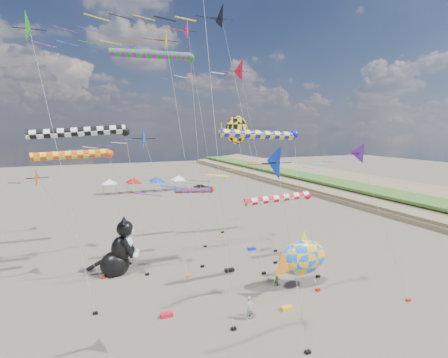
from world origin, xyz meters
TOP-DOWN VIEW (x-y plane):
  - ground at (0.00, 0.00)m, footprint 260.00×260.00m
  - delta_kite_1 at (-2.98, 0.04)m, footprint 9.86×2.00m
  - delta_kite_2 at (-6.23, 13.59)m, footprint 9.69×2.20m
  - delta_kite_3 at (-0.86, 24.35)m, footprint 17.41×2.67m
  - delta_kite_4 at (0.72, 13.45)m, footprint 15.31×2.48m
  - delta_kite_5 at (-14.32, 16.30)m, footprint 8.82×1.82m
  - delta_kite_6 at (-13.96, 9.91)m, footprint 9.97×2.33m
  - delta_kite_7 at (7.33, 2.48)m, footprint 9.67×1.71m
  - delta_kite_8 at (-4.91, 15.38)m, footprint 12.50×2.22m
  - delta_kite_9 at (4.57, 16.50)m, footprint 11.06×2.49m
  - windsock_0 at (2.05, 25.43)m, footprint 6.56×0.72m
  - windsock_1 at (4.31, 8.97)m, footprint 7.82×0.65m
  - windsock_2 at (4.09, 11.96)m, footprint 9.23×0.79m
  - windsock_3 at (-11.04, 15.52)m, footprint 9.35×0.79m
  - windsock_4 at (-3.62, 20.94)m, footprint 10.01×0.88m
  - windsock_5 at (-11.72, 18.91)m, footprint 8.36×0.81m
  - angelfish_kite at (2.01, 13.54)m, footprint 3.74×3.02m
  - cat_inflatable at (-8.56, 16.84)m, footprint 4.52×3.04m
  - fish_inflatable at (5.70, 7.70)m, footprint 6.21×3.29m
  - person_adult at (-0.65, 4.87)m, footprint 0.75×0.63m
  - child_green at (4.02, 8.82)m, footprint 0.58×0.47m
  - child_blue at (-0.44, 5.33)m, footprint 0.62×0.55m
  - kite_bag_0 at (-6.14, 7.51)m, footprint 0.90×0.44m
  - kite_bag_1 at (6.16, 17.98)m, footprint 0.90×0.44m
  - kite_bag_2 at (1.40, 13.31)m, footprint 0.90×0.44m
  - kite_bag_3 at (2.58, 4.99)m, footprint 0.90×0.44m
  - tent_row at (1.50, 60.00)m, footprint 19.20×4.20m
  - parked_car at (13.76, 58.00)m, footprint 4.01×2.32m

SIDE VIEW (x-z plane):
  - ground at x=0.00m, z-range 0.00..0.00m
  - kite_bag_0 at x=-6.14m, z-range 0.00..0.30m
  - kite_bag_1 at x=6.16m, z-range 0.00..0.30m
  - kite_bag_2 at x=1.40m, z-range 0.00..0.30m
  - kite_bag_3 at x=2.58m, z-range 0.00..0.30m
  - child_blue at x=-0.44m, z-range 0.00..1.01m
  - child_green at x=4.02m, z-range 0.00..1.14m
  - parked_car at x=13.76m, z-range 0.00..1.28m
  - person_adult at x=-0.65m, z-range 0.00..1.76m
  - fish_inflatable at x=5.70m, z-range 0.21..5.34m
  - cat_inflatable at x=-8.56m, z-range 0.00..5.59m
  - tent_row at x=1.50m, z-range 1.25..5.05m
  - windsock_0 at x=2.05m, z-range 2.78..9.14m
  - windsock_1 at x=4.31m, z-range 3.70..11.87m
  - delta_kite_5 at x=-14.32m, z-range 4.10..14.80m
  - windsock_5 at x=-11.72m, z-range 5.41..17.15m
  - delta_kite_7 at x=7.33m, z-range 5.17..17.99m
  - delta_kite_1 at x=-2.98m, z-range 5.17..18.19m
  - delta_kite_2 at x=-6.23m, z-range 5.65..19.72m
  - windsock_2 at x=4.09m, z-range 6.34..19.94m
  - windsock_3 at x=-11.04m, z-range 6.47..20.32m
  - angelfish_kite at x=2.01m, z-range 6.03..20.95m
  - delta_kite_9 at x=4.57m, z-range 8.90..29.70m
  - delta_kite_6 at x=-13.96m, z-range 9.30..30.82m
  - delta_kite_8 at x=-4.91m, z-range 9.75..32.19m
  - windsock_4 at x=-3.62m, z-range 10.33..32.01m
  - delta_kite_4 at x=0.72m, z-range 10.79..35.47m
  - delta_kite_3 at x=-0.86m, z-range 11.52..37.85m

